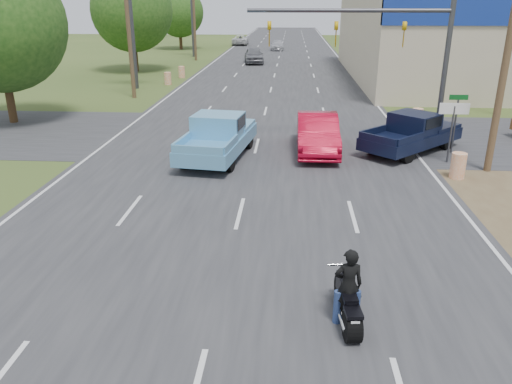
# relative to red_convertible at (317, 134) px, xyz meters

# --- Properties ---
(main_road) EXTENTS (15.00, 180.00, 0.02)m
(main_road) POSITION_rel_red_convertible_xyz_m (-2.77, 24.74, -0.83)
(main_road) COLOR #2D2D30
(main_road) RESTS_ON ground
(cross_road) EXTENTS (120.00, 10.00, 0.02)m
(cross_road) POSITION_rel_red_convertible_xyz_m (-2.77, 2.74, -0.83)
(cross_road) COLOR #2D2D30
(cross_road) RESTS_ON ground
(utility_pole_1) EXTENTS (2.00, 0.28, 10.00)m
(utility_pole_1) POSITION_rel_red_convertible_xyz_m (6.73, -2.26, 4.48)
(utility_pole_1) COLOR #4C3823
(utility_pole_1) RESTS_ON ground
(utility_pole_2) EXTENTS (2.00, 0.28, 10.00)m
(utility_pole_2) POSITION_rel_red_convertible_xyz_m (6.73, 15.74, 4.48)
(utility_pole_2) COLOR #4C3823
(utility_pole_2) RESTS_ON ground
(utility_pole_3) EXTENTS (2.00, 0.28, 10.00)m
(utility_pole_3) POSITION_rel_red_convertible_xyz_m (6.73, 33.74, 4.48)
(utility_pole_3) COLOR #4C3823
(utility_pole_3) RESTS_ON ground
(utility_pole_5) EXTENTS (2.00, 0.28, 10.00)m
(utility_pole_5) POSITION_rel_red_convertible_xyz_m (-12.27, 12.74, 4.48)
(utility_pole_5) COLOR #4C3823
(utility_pole_5) RESTS_ON ground
(utility_pole_6) EXTENTS (2.00, 0.28, 10.00)m
(utility_pole_6) POSITION_rel_red_convertible_xyz_m (-12.27, 36.74, 4.48)
(utility_pole_6) COLOR #4C3823
(utility_pole_6) RESTS_ON ground
(tree_1) EXTENTS (7.56, 7.56, 9.36)m
(tree_1) POSITION_rel_red_convertible_xyz_m (-16.27, 26.74, 4.73)
(tree_1) COLOR #422D19
(tree_1) RESTS_ON ground
(tree_2) EXTENTS (6.72, 6.72, 8.32)m
(tree_2) POSITION_rel_red_convertible_xyz_m (-16.97, 50.74, 4.11)
(tree_2) COLOR #422D19
(tree_2) RESTS_ON ground
(tree_5) EXTENTS (7.98, 7.98, 9.88)m
(tree_5) POSITION_rel_red_convertible_xyz_m (27.23, 79.74, 5.05)
(tree_5) COLOR #422D19
(tree_5) RESTS_ON ground
(tree_6) EXTENTS (8.82, 8.82, 10.92)m
(tree_6) POSITION_rel_red_convertible_xyz_m (-32.77, 79.74, 5.67)
(tree_6) COLOR #422D19
(tree_6) RESTS_ON ground
(barrel_0) EXTENTS (0.56, 0.56, 1.00)m
(barrel_0) POSITION_rel_red_convertible_xyz_m (5.23, -3.26, -0.34)
(barrel_0) COLOR orange
(barrel_0) RESTS_ON ground
(barrel_1) EXTENTS (0.56, 0.56, 1.00)m
(barrel_1) POSITION_rel_red_convertible_xyz_m (5.63, 5.24, -0.34)
(barrel_1) COLOR orange
(barrel_1) RESTS_ON ground
(barrel_2) EXTENTS (0.56, 0.56, 1.00)m
(barrel_2) POSITION_rel_red_convertible_xyz_m (-11.27, 18.74, -0.34)
(barrel_2) COLOR orange
(barrel_2) RESTS_ON ground
(barrel_3) EXTENTS (0.56, 0.56, 1.00)m
(barrel_3) POSITION_rel_red_convertible_xyz_m (-10.97, 22.74, -0.34)
(barrel_3) COLOR orange
(barrel_3) RESTS_ON ground
(lane_sign) EXTENTS (1.20, 0.08, 2.52)m
(lane_sign) POSITION_rel_red_convertible_xyz_m (5.43, -1.26, 1.06)
(lane_sign) COLOR #3F3F44
(lane_sign) RESTS_ON ground
(street_name_sign) EXTENTS (0.80, 0.08, 2.61)m
(street_name_sign) POSITION_rel_red_convertible_xyz_m (6.03, 0.24, 0.77)
(street_name_sign) COLOR #3F3F44
(street_name_sign) RESTS_ON ground
(signal_mast) EXTENTS (9.12, 0.40, 7.00)m
(signal_mast) POSITION_rel_red_convertible_xyz_m (3.05, 1.74, 3.96)
(signal_mast) COLOR #3F3F44
(signal_mast) RESTS_ON ground
(red_convertible) EXTENTS (1.81, 5.11, 1.68)m
(red_convertible) POSITION_rel_red_convertible_xyz_m (0.00, 0.00, 0.00)
(red_convertible) COLOR #AD0821
(red_convertible) RESTS_ON ground
(motorcycle) EXTENTS (0.63, 2.05, 1.04)m
(motorcycle) POSITION_rel_red_convertible_xyz_m (0.05, -12.95, -0.38)
(motorcycle) COLOR black
(motorcycle) RESTS_ON ground
(rider) EXTENTS (0.63, 0.45, 1.64)m
(rider) POSITION_rel_red_convertible_xyz_m (0.05, -12.91, -0.02)
(rider) COLOR black
(rider) RESTS_ON ground
(blue_pickup) EXTENTS (2.97, 5.99, 1.90)m
(blue_pickup) POSITION_rel_red_convertible_xyz_m (-4.29, -1.10, 0.12)
(blue_pickup) COLOR black
(blue_pickup) RESTS_ON ground
(navy_pickup) EXTENTS (5.18, 5.18, 1.76)m
(navy_pickup) POSITION_rel_red_convertible_xyz_m (4.32, 0.40, 0.05)
(navy_pickup) COLOR black
(navy_pickup) RESTS_ON ground
(distant_car_grey) EXTENTS (2.55, 5.14, 1.68)m
(distant_car_grey) POSITION_rel_red_convertible_xyz_m (-5.37, 34.17, 0.00)
(distant_car_grey) COLOR slate
(distant_car_grey) RESTS_ON ground
(distant_car_silver) EXTENTS (1.84, 4.45, 1.29)m
(distant_car_silver) POSITION_rel_red_convertible_xyz_m (-3.27, 50.42, -0.20)
(distant_car_silver) COLOR #B3B4B9
(distant_car_silver) RESTS_ON ground
(distant_car_white) EXTENTS (2.53, 5.26, 1.44)m
(distant_car_white) POSITION_rel_red_convertible_xyz_m (-9.27, 58.68, -0.12)
(distant_car_white) COLOR silver
(distant_car_white) RESTS_ON ground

